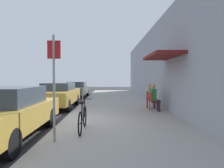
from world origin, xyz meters
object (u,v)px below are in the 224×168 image
Objects in this scene: bicycle_0 at (83,119)px; parking_meter at (83,94)px; seated_patron_1 at (151,95)px; street_sign at (54,80)px; cafe_chair_1 at (149,99)px; parked_car_2 at (77,89)px; cafe_chair_0 at (153,100)px; parked_car_1 at (58,95)px; seated_patron_0 at (154,96)px; parked_car_0 at (6,112)px.

parking_meter is at bearing 97.34° from bicycle_0.
bicycle_0 is at bearing -124.13° from seated_patron_1.
street_sign is 2.99× the size of cafe_chair_1.
street_sign is (1.50, -12.74, 0.94)m from parked_car_2.
seated_patron_1 is at bearing -56.19° from parked_car_2.
seated_patron_1 is at bearing 55.87° from bicycle_0.
cafe_chair_1 is at bearing 90.00° from cafe_chair_0.
cafe_chair_0 is (3.42, 4.45, -1.02)m from street_sign.
seated_patron_0 reaches higher than parked_car_1.
street_sign is at bearing -83.28° from parked_car_2.
bicycle_0 is 1.97× the size of cafe_chair_0.
parked_car_0 is 1.87m from street_sign.
parked_car_0 is at bearing -136.96° from seated_patron_1.
parking_meter is at bearing -78.73° from parked_car_2.
street_sign reaches higher than parked_car_0.
parked_car_0 is at bearing -136.58° from cafe_chair_1.
street_sign is 2.02× the size of seated_patron_0.
parked_car_2 is 12.86m from street_sign.
seated_patron_1 is (-0.00, 0.84, 0.00)m from seated_patron_0.
cafe_chair_1 is at bearing 175.15° from seated_patron_1.
bicycle_0 is at bearing -82.66° from parking_meter.
street_sign reaches higher than cafe_chair_0.
seated_patron_1 is (2.92, 4.31, 0.34)m from bicycle_0.
seated_patron_1 reaches higher than parked_car_1.
cafe_chair_1 is 0.20m from seated_patron_1.
parked_car_0 is 3.33× the size of parking_meter.
cafe_chair_1 is 0.67× the size of seated_patron_1.
parked_car_2 is 7.93m from parking_meter.
parked_car_0 is 5.06× the size of cafe_chair_0.
bicycle_0 is at bearing -68.92° from parked_car_1.
seated_patron_1 is (3.48, 5.30, -0.82)m from street_sign.
parking_meter is at bearing -41.76° from parked_car_1.
parking_meter reaches higher than cafe_chair_1.
seated_patron_1 reaches higher than bicycle_0.
parking_meter is 1.52× the size of cafe_chair_0.
parked_car_2 is 5.06× the size of cafe_chair_0.
seated_patron_0 reaches higher than cafe_chair_1.
parked_car_0 is 5.06× the size of cafe_chair_1.
bicycle_0 is at bearing -123.55° from cafe_chair_1.
bicycle_0 is 1.33× the size of seated_patron_0.
parked_car_0 is 2.10m from bicycle_0.
seated_patron_0 is (4.98, -8.28, 0.11)m from parked_car_2.
street_sign reaches higher than seated_patron_1.
parked_car_1 is 5.09m from seated_patron_1.
parking_meter reaches higher than parked_car_0.
parking_meter is at bearing 89.42° from street_sign.
street_sign is at bearing -76.70° from parked_car_1.
seated_patron_0 and seated_patron_1 have the same top height.
parked_car_2 reaches higher than cafe_chair_0.
cafe_chair_0 is at bearing -94.04° from seated_patron_1.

